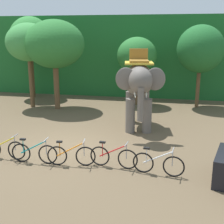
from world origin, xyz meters
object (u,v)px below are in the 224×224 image
(bike_orange, at_px, (71,155))
(bike_teal, at_px, (34,153))
(tree_left, at_px, (29,43))
(tree_far_left, at_px, (137,56))
(elephant, at_px, (139,84))
(tree_far_right, at_px, (30,39))
(bike_red, at_px, (113,157))
(tree_center_right, at_px, (201,49))
(bike_yellow, at_px, (4,149))
(bike_white, at_px, (158,164))
(tree_right, at_px, (55,44))

(bike_orange, bearing_deg, bike_teal, -177.52)
(tree_left, xyz_separation_m, tree_far_left, (6.31, 1.88, -0.81))
(elephant, bearing_deg, tree_left, 155.46)
(bike_orange, bearing_deg, tree_far_right, 121.09)
(bike_teal, bearing_deg, tree_left, 115.91)
(tree_far_left, xyz_separation_m, bike_red, (0.41, -9.67, -2.75))
(tree_center_right, bearing_deg, bike_yellow, -127.52)
(bike_red, bearing_deg, bike_white, -10.14)
(bike_red, bearing_deg, tree_far_left, 92.42)
(tree_left, distance_m, tree_far_left, 6.63)
(tree_left, xyz_separation_m, bike_yellow, (2.61, -7.83, -3.56))
(bike_red, relative_size, bike_white, 1.00)
(tree_center_right, distance_m, bike_teal, 12.17)
(tree_right, xyz_separation_m, bike_white, (6.54, -7.89, -3.48))
(bike_yellow, bearing_deg, elephant, 46.32)
(tree_center_right, xyz_separation_m, bike_orange, (-4.89, -9.89, -3.19))
(tree_left, distance_m, bike_red, 10.88)
(tree_left, xyz_separation_m, bike_red, (6.72, -7.79, -3.56))
(elephant, xyz_separation_m, bike_orange, (-1.79, -4.73, -1.82))
(elephant, xyz_separation_m, bike_yellow, (-4.41, -4.62, -1.82))
(tree_far_left, height_order, bike_red, tree_far_left)
(elephant, height_order, bike_orange, elephant)
(tree_center_right, xyz_separation_m, bike_teal, (-6.24, -9.95, -3.19))
(tree_far_right, distance_m, bike_teal, 12.53)
(tree_center_right, height_order, bike_orange, tree_center_right)
(tree_center_right, bearing_deg, tree_far_right, 175.70)
(bike_orange, bearing_deg, tree_far_left, 83.80)
(tree_far_right, xyz_separation_m, bike_yellow, (3.85, -10.64, -3.74))
(elephant, relative_size, bike_teal, 2.47)
(bike_yellow, relative_size, bike_white, 1.00)
(bike_red, distance_m, bike_white, 1.56)
(bike_teal, bearing_deg, bike_yellow, 172.53)
(tree_far_left, relative_size, bike_teal, 2.51)
(tree_far_right, distance_m, tree_center_right, 11.41)
(elephant, distance_m, bike_yellow, 6.64)
(bike_yellow, bearing_deg, bike_teal, -7.47)
(tree_right, relative_size, bike_orange, 3.12)
(tree_center_right, height_order, bike_red, tree_center_right)
(tree_far_right, relative_size, bike_teal, 3.29)
(bike_teal, bearing_deg, bike_orange, 2.48)
(bike_red, xyz_separation_m, bike_white, (1.54, -0.27, 0.00))
(elephant, relative_size, bike_yellow, 2.47)
(tree_right, bearing_deg, elephant, -29.73)
(tree_right, xyz_separation_m, tree_far_left, (4.59, 2.06, -0.73))
(tree_right, height_order, bike_orange, tree_right)
(tree_far_right, height_order, elephant, tree_far_right)
(bike_orange, bearing_deg, elephant, 69.31)
(bike_orange, xyz_separation_m, bike_red, (1.47, 0.15, 0.00))
(tree_left, height_order, bike_white, tree_left)
(tree_right, relative_size, bike_yellow, 3.09)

